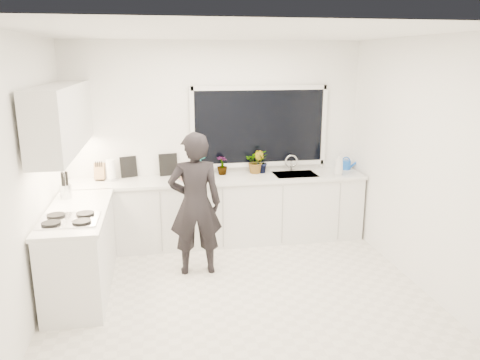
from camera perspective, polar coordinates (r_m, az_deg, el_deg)
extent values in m
cube|color=beige|center=(5.26, -0.22, -13.49)|extent=(4.00, 3.50, 0.02)
cube|color=white|center=(6.47, -2.91, 4.67)|extent=(4.00, 0.02, 2.70)
cube|color=white|center=(4.86, -24.29, 0.01)|extent=(0.02, 3.50, 2.70)
cube|color=white|center=(5.47, 20.98, 1.87)|extent=(0.02, 3.50, 2.70)
cube|color=white|center=(4.64, -0.26, 17.63)|extent=(4.00, 3.50, 0.02)
cube|color=black|center=(6.51, 2.38, 6.52)|extent=(1.80, 0.02, 1.00)
cube|color=white|center=(6.40, -2.45, -3.85)|extent=(3.92, 0.58, 0.88)
cube|color=white|center=(5.39, -18.87, -8.29)|extent=(0.58, 1.60, 0.88)
cube|color=silver|center=(6.26, -2.49, 0.12)|extent=(3.94, 0.62, 0.04)
cube|color=silver|center=(5.24, -19.28, -3.64)|extent=(0.62, 1.60, 0.04)
cube|color=white|center=(5.40, -20.83, 7.12)|extent=(0.34, 2.10, 0.70)
cube|color=silver|center=(6.49, 6.72, 0.29)|extent=(0.58, 0.42, 0.14)
cylinder|color=silver|center=(6.64, 6.27, 2.04)|extent=(0.03, 0.03, 0.22)
cube|color=black|center=(4.90, -20.16, -4.52)|extent=(0.56, 0.48, 0.03)
imported|color=black|center=(5.41, -5.47, -2.95)|extent=(0.62, 0.41, 1.68)
cube|color=silver|center=(6.20, -5.83, 0.23)|extent=(0.54, 0.47, 0.03)
cube|color=red|center=(6.19, -5.84, 0.39)|extent=(0.49, 0.42, 0.01)
cylinder|color=blue|center=(6.88, 12.77, 1.82)|extent=(0.15, 0.15, 0.13)
cylinder|color=white|center=(6.31, -15.46, 1.11)|extent=(0.12, 0.12, 0.26)
cube|color=#A5724C|center=(6.37, -16.73, 0.96)|extent=(0.14, 0.11, 0.22)
cylinder|color=silver|center=(5.66, -20.48, -1.33)|extent=(0.13, 0.13, 0.16)
cube|color=black|center=(6.43, -13.42, 1.58)|extent=(0.21, 0.09, 0.28)
cube|color=black|center=(6.41, -8.73, 1.87)|extent=(0.25, 0.07, 0.30)
imported|color=#26662D|center=(6.36, -4.92, 1.91)|extent=(0.20, 0.18, 0.31)
imported|color=#26662D|center=(6.40, -2.18, 1.82)|extent=(0.19, 0.19, 0.26)
imported|color=#26662D|center=(6.47, 1.98, 2.30)|extent=(0.31, 0.28, 0.33)
imported|color=#26662D|center=(6.48, 2.55, 2.21)|extent=(0.21, 0.19, 0.31)
imported|color=#D8BF66|center=(6.49, 11.96, 1.92)|extent=(0.17, 0.17, 0.31)
imported|color=#D8BF66|center=(6.51, 11.95, 1.43)|extent=(0.12, 0.12, 0.19)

